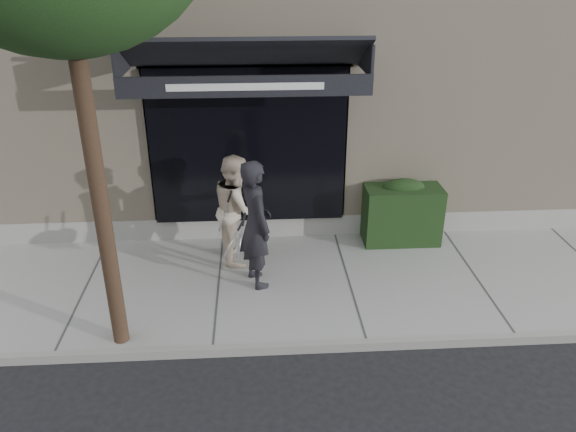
{
  "coord_description": "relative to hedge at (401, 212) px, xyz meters",
  "views": [
    {
      "loc": [
        -1.4,
        -7.37,
        4.73
      ],
      "look_at": [
        -0.9,
        0.6,
        0.94
      ],
      "focal_mm": 35.0,
      "sensor_mm": 36.0,
      "label": 1
    }
  ],
  "objects": [
    {
      "name": "hedge",
      "position": [
        0.0,
        0.0,
        0.0
      ],
      "size": [
        1.3,
        0.7,
        1.14
      ],
      "color": "black",
      "rests_on": "sidewalk"
    },
    {
      "name": "building_facade",
      "position": [
        -1.11,
        3.71,
        2.08
      ],
      "size": [
        14.3,
        8.04,
        5.64
      ],
      "color": "beige",
      "rests_on": "ground"
    },
    {
      "name": "curb",
      "position": [
        -1.1,
        -2.8,
        -0.59
      ],
      "size": [
        20.0,
        0.1,
        0.14
      ],
      "primitive_type": "cube",
      "color": "gray",
      "rests_on": "ground"
    },
    {
      "name": "sidewalk",
      "position": [
        -1.1,
        -1.25,
        -0.6
      ],
      "size": [
        20.0,
        3.0,
        0.12
      ],
      "primitive_type": "cube",
      "color": "gray",
      "rests_on": "ground"
    },
    {
      "name": "pedestrian_back",
      "position": [
        -2.81,
        -0.46,
        0.35
      ],
      "size": [
        0.75,
        0.92,
        1.78
      ],
      "color": "beige",
      "rests_on": "sidewalk"
    },
    {
      "name": "ground",
      "position": [
        -1.1,
        -1.25,
        -0.66
      ],
      "size": [
        80.0,
        80.0,
        0.0
      ],
      "primitive_type": "plane",
      "color": "black",
      "rests_on": "ground"
    },
    {
      "name": "pedestrian_front",
      "position": [
        -2.51,
        -1.24,
        0.45
      ],
      "size": [
        0.84,
        1.01,
        1.97
      ],
      "color": "black",
      "rests_on": "sidewalk"
    }
  ]
}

